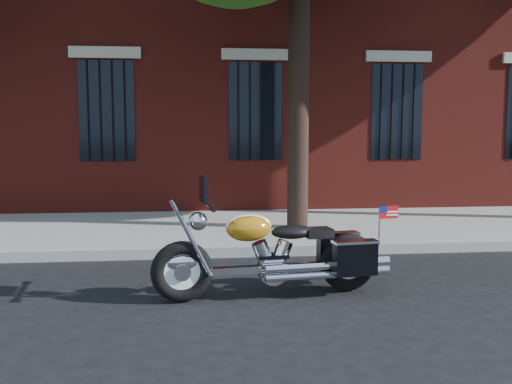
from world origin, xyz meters
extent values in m
plane|color=black|center=(0.00, 0.00, 0.00)|extent=(120.00, 120.00, 0.00)
cube|color=gray|center=(0.00, 1.38, 0.07)|extent=(40.00, 0.16, 0.15)
cube|color=gray|center=(0.00, 3.26, 0.07)|extent=(40.00, 3.60, 0.15)
cube|color=black|center=(0.00, 5.11, 2.20)|extent=(1.10, 0.14, 2.00)
cube|color=#B2A893|center=(0.00, 5.08, 3.35)|extent=(1.40, 0.20, 0.22)
cylinder|color=black|center=(0.00, 5.03, 2.20)|extent=(0.04, 0.04, 2.00)
cylinder|color=black|center=(0.50, 2.90, 2.50)|extent=(0.36, 0.36, 5.00)
torus|color=black|center=(-1.40, -0.76, 0.34)|extent=(0.68, 0.23, 0.66)
torus|color=black|center=(0.47, -0.53, 0.34)|extent=(0.68, 0.23, 0.66)
cylinder|color=white|center=(-1.40, -0.76, 0.34)|extent=(0.50, 0.12, 0.49)
cylinder|color=white|center=(0.47, -0.53, 0.34)|extent=(0.50, 0.12, 0.49)
ellipsoid|color=white|center=(-1.40, -0.76, 0.44)|extent=(0.36, 0.17, 0.19)
ellipsoid|color=#C57E15|center=(0.47, -0.53, 0.46)|extent=(0.36, 0.18, 0.19)
cube|color=white|center=(-0.46, -0.65, 0.32)|extent=(1.48, 0.28, 0.08)
cylinder|color=white|center=(-0.41, -0.64, 0.30)|extent=(0.34, 0.22, 0.32)
cylinder|color=white|center=(0.10, -0.76, 0.31)|extent=(1.24, 0.24, 0.09)
ellipsoid|color=#C57E15|center=(-0.68, -0.67, 0.77)|extent=(0.52, 0.34, 0.28)
ellipsoid|color=black|center=(-0.19, -0.61, 0.71)|extent=(0.51, 0.34, 0.15)
cube|color=black|center=(0.41, -0.28, 0.45)|extent=(0.49, 0.22, 0.38)
cube|color=black|center=(0.47, -0.79, 0.45)|extent=(0.49, 0.22, 0.38)
cylinder|color=white|center=(-1.12, -0.73, 1.05)|extent=(0.13, 0.77, 0.04)
sphere|color=white|center=(-1.22, -0.74, 0.87)|extent=(0.22, 0.22, 0.20)
cube|color=black|center=(-1.16, -0.73, 1.21)|extent=(0.09, 0.40, 0.28)
cube|color=red|center=(0.84, -0.78, 0.94)|extent=(0.22, 0.04, 0.14)
camera|label=1|loc=(-1.23, -6.71, 1.83)|focal=40.00mm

